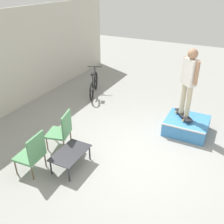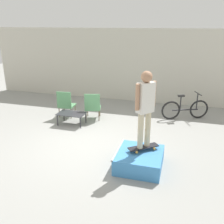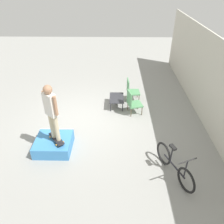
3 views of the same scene
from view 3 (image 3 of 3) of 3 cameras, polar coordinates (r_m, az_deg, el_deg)
name	(u,v)px [view 3 (image 3 of 3)]	position (r m, az deg, el deg)	size (l,w,h in m)	color
ground_plane	(84,119)	(8.35, -7.27, -1.83)	(24.00, 24.00, 0.00)	gray
house_wall_back	(211,84)	(8.18, 24.49, 6.64)	(12.00, 0.06, 3.00)	beige
skate_ramp_box	(54,144)	(7.12, -14.93, -8.06)	(1.07, 1.10, 0.40)	#3D84C6
skateboard_on_ramp	(56,139)	(6.87, -14.31, -6.74)	(0.71, 0.61, 0.07)	black
person_skater	(51,109)	(6.26, -15.63, 0.80)	(0.39, 0.46, 1.78)	#C6B793
coffee_table	(117,99)	(8.91, 1.22, 3.53)	(0.91, 0.57, 0.39)	#2D2D33
patio_chair_left	(131,90)	(9.29, 5.00, 5.81)	(0.55, 0.55, 0.95)	brown
patio_chair_right	(133,102)	(8.40, 5.40, 2.62)	(0.64, 0.64, 0.95)	brown
bicycle	(174,165)	(6.25, 15.95, -13.25)	(1.58, 0.76, 0.93)	black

